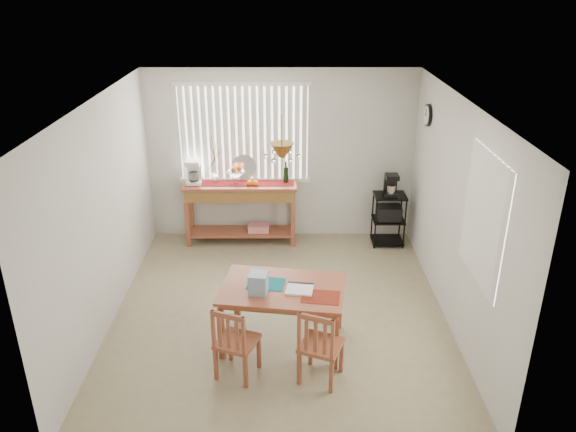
{
  "coord_description": "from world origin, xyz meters",
  "views": [
    {
      "loc": [
        0.08,
        -5.84,
        3.84
      ],
      "look_at": [
        0.1,
        0.55,
        1.05
      ],
      "focal_mm": 35.0,
      "sensor_mm": 36.0,
      "label": 1
    }
  ],
  "objects_px": {
    "wire_cart": "(389,215)",
    "chair_left": "(235,342)",
    "sideboard": "(241,198)",
    "chair_right": "(320,346)",
    "dining_table": "(283,294)",
    "cart_items": "(391,185)"
  },
  "relations": [
    {
      "from": "sideboard",
      "to": "chair_left",
      "type": "xyz_separation_m",
      "value": [
        0.16,
        -3.17,
        -0.3
      ]
    },
    {
      "from": "sideboard",
      "to": "dining_table",
      "type": "xyz_separation_m",
      "value": [
        0.64,
        -2.59,
        -0.08
      ]
    },
    {
      "from": "wire_cart",
      "to": "chair_right",
      "type": "bearing_deg",
      "value": -111.04
    },
    {
      "from": "sideboard",
      "to": "dining_table",
      "type": "distance_m",
      "value": 2.67
    },
    {
      "from": "wire_cart",
      "to": "dining_table",
      "type": "relative_size",
      "value": 0.56
    },
    {
      "from": "sideboard",
      "to": "cart_items",
      "type": "height_order",
      "value": "cart_items"
    },
    {
      "from": "sideboard",
      "to": "chair_right",
      "type": "relative_size",
      "value": 1.97
    },
    {
      "from": "sideboard",
      "to": "dining_table",
      "type": "relative_size",
      "value": 1.17
    },
    {
      "from": "wire_cart",
      "to": "chair_left",
      "type": "relative_size",
      "value": 0.96
    },
    {
      "from": "wire_cart",
      "to": "chair_left",
      "type": "height_order",
      "value": "chair_left"
    },
    {
      "from": "sideboard",
      "to": "chair_left",
      "type": "distance_m",
      "value": 3.18
    },
    {
      "from": "chair_right",
      "to": "dining_table",
      "type": "bearing_deg",
      "value": 119.96
    },
    {
      "from": "wire_cart",
      "to": "chair_right",
      "type": "xyz_separation_m",
      "value": [
        -1.21,
        -3.15,
        -0.06
      ]
    },
    {
      "from": "wire_cart",
      "to": "dining_table",
      "type": "height_order",
      "value": "wire_cart"
    },
    {
      "from": "chair_left",
      "to": "chair_right",
      "type": "bearing_deg",
      "value": -5.11
    },
    {
      "from": "sideboard",
      "to": "chair_right",
      "type": "xyz_separation_m",
      "value": [
        1.01,
        -3.24,
        -0.29
      ]
    },
    {
      "from": "chair_left",
      "to": "chair_right",
      "type": "xyz_separation_m",
      "value": [
        0.85,
        -0.08,
        0.01
      ]
    },
    {
      "from": "dining_table",
      "to": "chair_right",
      "type": "height_order",
      "value": "chair_right"
    },
    {
      "from": "wire_cart",
      "to": "chair_left",
      "type": "xyz_separation_m",
      "value": [
        -2.06,
        -3.07,
        -0.07
      ]
    },
    {
      "from": "chair_right",
      "to": "sideboard",
      "type": "bearing_deg",
      "value": 107.33
    },
    {
      "from": "wire_cart",
      "to": "cart_items",
      "type": "relative_size",
      "value": 2.43
    },
    {
      "from": "chair_left",
      "to": "dining_table",
      "type": "bearing_deg",
      "value": 50.4
    }
  ]
}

